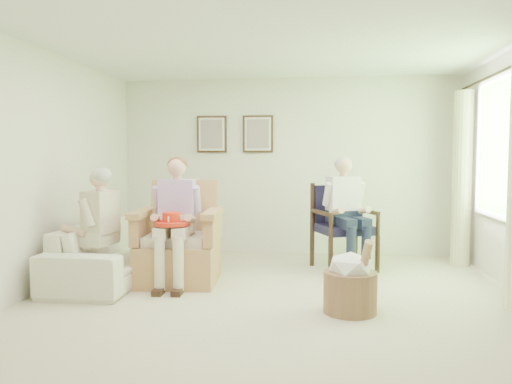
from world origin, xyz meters
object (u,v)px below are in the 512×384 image
at_px(wicker_armchair, 179,250).
at_px(red_hat, 171,221).
at_px(person_wicker, 175,211).
at_px(person_dark, 345,204).
at_px(wood_armchair, 344,223).
at_px(hatbox, 350,282).
at_px(sofa, 116,250).
at_px(person_sofa, 96,221).

relative_size(wicker_armchair, red_hat, 3.14).
relative_size(wicker_armchair, person_wicker, 0.82).
relative_size(person_dark, red_hat, 3.83).
distance_m(wood_armchair, person_dark, 0.31).
distance_m(red_hat, hatbox, 2.01).
bearing_deg(hatbox, person_wicker, 157.45).
bearing_deg(hatbox, person_dark, 88.88).
bearing_deg(sofa, person_wicker, -108.59).
height_order(wood_armchair, hatbox, wood_armchair).
xyz_separation_m(wicker_armchair, red_hat, (0.02, -0.35, 0.38)).
bearing_deg(wood_armchair, wicker_armchair, -175.63).
bearing_deg(wood_armchair, sofa, 174.81).
bearing_deg(person_dark, wood_armchair, 67.35).
bearing_deg(person_wicker, wicker_armchair, 86.43).
relative_size(wood_armchair, hatbox, 1.47).
bearing_deg(person_sofa, wicker_armchair, 125.68).
xyz_separation_m(wood_armchair, person_dark, (0.00, -0.18, 0.26)).
xyz_separation_m(wood_armchair, person_sofa, (-2.73, -1.39, 0.16)).
bearing_deg(wicker_armchair, wood_armchair, 23.46).
relative_size(person_wicker, person_dark, 1.00).
distance_m(wicker_armchair, red_hat, 0.52).
height_order(wood_armchair, person_sofa, person_sofa).
distance_m(wicker_armchair, wood_armchair, 2.16).
bearing_deg(hatbox, person_sofa, 169.04).
distance_m(person_dark, hatbox, 1.83).
distance_m(wicker_armchair, person_wicker, 0.49).
bearing_deg(sofa, wicker_armchair, -98.42).
bearing_deg(wood_armchair, person_sofa, -175.63).
distance_m(wood_armchair, hatbox, 1.94).
relative_size(red_hat, hatbox, 0.51).
relative_size(person_dark, person_sofa, 1.09).
relative_size(person_wicker, red_hat, 3.81).
bearing_deg(wicker_armchair, red_hat, -90.94).
height_order(person_wicker, red_hat, person_wicker).
height_order(sofa, person_dark, person_dark).
xyz_separation_m(wood_armchair, hatbox, (-0.03, -1.91, -0.30)).
xyz_separation_m(person_sofa, hatbox, (2.69, -0.52, -0.46)).
bearing_deg(red_hat, person_dark, 31.28).
bearing_deg(person_wicker, hatbox, -26.11).
xyz_separation_m(wicker_armchair, wood_armchair, (1.92, 0.98, 0.21)).
xyz_separation_m(person_wicker, red_hat, (0.02, -0.20, -0.09)).
height_order(wood_armchair, red_hat, wood_armchair).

